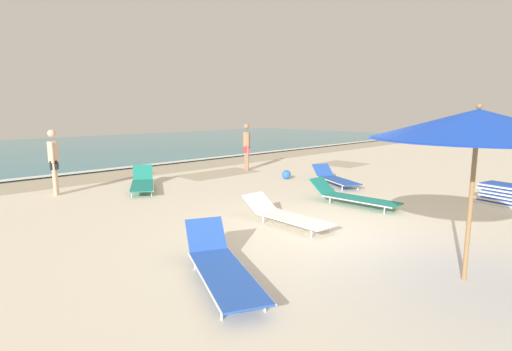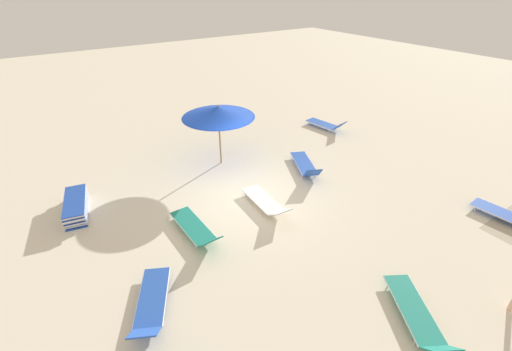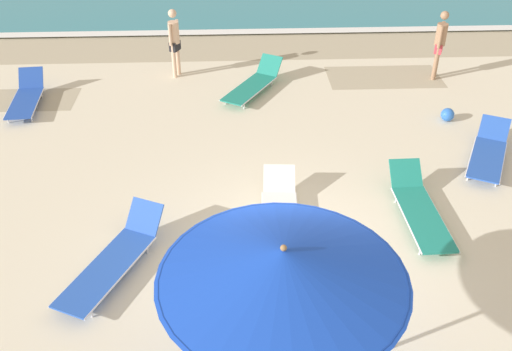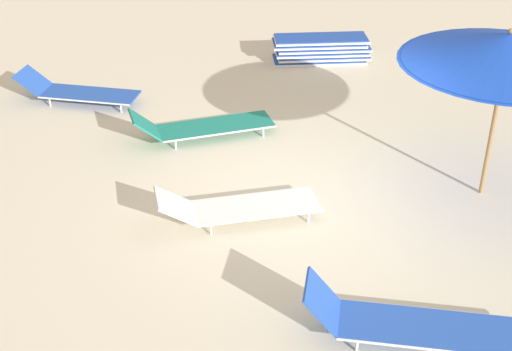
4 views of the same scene
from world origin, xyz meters
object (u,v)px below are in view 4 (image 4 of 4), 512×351
Objects in this scene: sun_lounger_mid_beach_pair_a at (238,206)px; sun_lounger_mid_beach_pair_b at (202,126)px; beach_umbrella at (507,49)px; sun_lounger_mid_beach_solo at (78,91)px; lounger_stack at (321,49)px; sun_lounger_under_umbrella at (409,323)px.

sun_lounger_mid_beach_pair_b is (2.41, -0.04, 0.00)m from sun_lounger_mid_beach_pair_a.
sun_lounger_mid_beach_solo is at bearing 48.24° from beach_umbrella.
beach_umbrella is 3.91m from sun_lounger_mid_beach_pair_a.
lounger_stack is at bearing 4.17° from beach_umbrella.
sun_lounger_under_umbrella is at bearing 135.80° from beach_umbrella.
sun_lounger_mid_beach_solo is at bearing 110.06° from lounger_stack.
sun_lounger_mid_beach_pair_b reaches higher than sun_lounger_mid_beach_solo.
sun_lounger_mid_beach_pair_a is 2.41m from sun_lounger_mid_beach_pair_b.
lounger_stack is (5.30, 0.39, -1.84)m from beach_umbrella.
beach_umbrella is 1.34× the size of lounger_stack.
sun_lounger_mid_beach_solo is 2.62m from sun_lounger_mid_beach_pair_b.
sun_lounger_mid_beach_solo is (6.97, 2.87, -0.01)m from sun_lounger_under_umbrella.
beach_umbrella is at bearing -19.07° from sun_lounger_under_umbrella.
sun_lounger_under_umbrella is 2.86m from sun_lounger_mid_beach_pair_a.
sun_lounger_under_umbrella is 1.02× the size of sun_lounger_mid_beach_pair_b.
sun_lounger_mid_beach_pair_a is at bearing 85.36° from beach_umbrella.
lounger_stack is at bearing -50.24° from sun_lounger_mid_beach_pair_b.
lounger_stack is 4.83m from sun_lounger_mid_beach_solo.
beach_umbrella reaches higher than sun_lounger_mid_beach_pair_a.
sun_lounger_mid_beach_solo is at bearing 47.51° from sun_lounger_under_umbrella.
sun_lounger_mid_beach_solo is (4.61, 5.16, -1.88)m from beach_umbrella.
sun_lounger_mid_beach_pair_b is (5.05, 1.08, -0.00)m from sun_lounger_under_umbrella.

